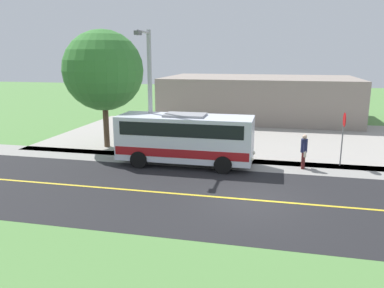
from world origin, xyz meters
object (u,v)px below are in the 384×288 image
at_px(shuttle_bus_front, 185,137).
at_px(pedestrian_with_bags, 304,150).
at_px(street_light_pole, 149,90).
at_px(stop_sign, 343,130).
at_px(commercial_building, 259,98).
at_px(tree_curbside, 103,71).

height_order(shuttle_bus_front, pedestrian_with_bags, shuttle_bus_front).
relative_size(shuttle_bus_front, street_light_pole, 1.03).
bearing_deg(stop_sign, shuttle_bus_front, -78.91).
bearing_deg(shuttle_bus_front, stop_sign, 101.09).
relative_size(stop_sign, commercial_building, 0.17).
distance_m(street_light_pole, commercial_building, 17.43).
bearing_deg(pedestrian_with_bags, commercial_building, -168.85).
xyz_separation_m(pedestrian_with_bags, tree_curbside, (-2.27, -12.18, 3.89)).
distance_m(stop_sign, street_light_pole, 10.58).
xyz_separation_m(street_light_pole, tree_curbside, (-2.54, -3.86, 0.91)).
height_order(shuttle_bus_front, stop_sign, stop_sign).
bearing_deg(street_light_pole, tree_curbside, -123.31).
relative_size(pedestrian_with_bags, street_light_pole, 0.26).
distance_m(shuttle_bus_front, commercial_building, 17.18).
bearing_deg(commercial_building, stop_sign, 18.79).
bearing_deg(tree_curbside, stop_sign, 84.76).
bearing_deg(tree_curbside, commercial_building, 147.35).
bearing_deg(commercial_building, pedestrian_with_bags, 11.15).
height_order(shuttle_bus_front, street_light_pole, street_light_pole).
xyz_separation_m(shuttle_bus_front, commercial_building, (-16.91, 3.01, 0.38)).
height_order(tree_curbside, commercial_building, tree_curbside).
bearing_deg(pedestrian_with_bags, tree_curbside, -100.58).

